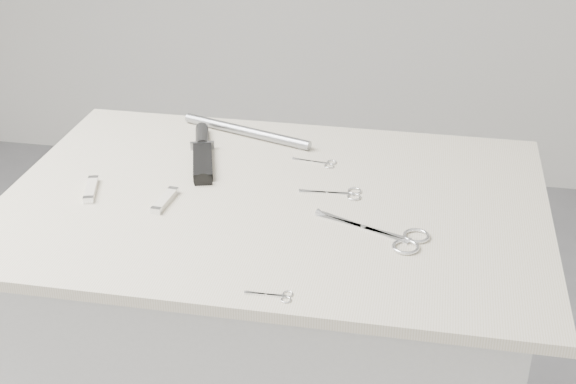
% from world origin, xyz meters
% --- Properties ---
extents(display_board, '(1.00, 0.70, 0.02)m').
position_xyz_m(display_board, '(0.00, 0.00, 0.91)').
color(display_board, beige).
rests_on(display_board, plinth).
extents(large_shears, '(0.20, 0.12, 0.01)m').
position_xyz_m(large_shears, '(0.23, -0.10, 0.92)').
color(large_shears, silver).
rests_on(large_shears, display_board).
extents(embroidery_scissors_a, '(0.12, 0.05, 0.00)m').
position_xyz_m(embroidery_scissors_a, '(0.12, 0.04, 0.92)').
color(embroidery_scissors_a, silver).
rests_on(embroidery_scissors_a, display_board).
extents(embroidery_scissors_b, '(0.09, 0.04, 0.00)m').
position_xyz_m(embroidery_scissors_b, '(0.06, 0.16, 0.92)').
color(embroidery_scissors_b, silver).
rests_on(embroidery_scissors_b, display_board).
extents(tiny_scissors, '(0.07, 0.03, 0.00)m').
position_xyz_m(tiny_scissors, '(0.07, -0.31, 0.92)').
color(tiny_scissors, silver).
rests_on(tiny_scissors, display_board).
extents(sheathed_knife, '(0.11, 0.24, 0.03)m').
position_xyz_m(sheathed_knife, '(-0.18, 0.16, 0.93)').
color(sheathed_knife, black).
rests_on(sheathed_knife, display_board).
extents(pocket_knife_a, '(0.05, 0.10, 0.01)m').
position_xyz_m(pocket_knife_a, '(-0.34, -0.04, 0.93)').
color(pocket_knife_a, beige).
rests_on(pocket_knife_a, display_board).
extents(pocket_knife_b, '(0.03, 0.09, 0.01)m').
position_xyz_m(pocket_knife_b, '(-0.19, -0.06, 0.93)').
color(pocket_knife_b, beige).
rests_on(pocket_knife_b, display_board).
extents(metal_rail, '(0.30, 0.12, 0.02)m').
position_xyz_m(metal_rail, '(-0.11, 0.27, 0.93)').
color(metal_rail, gray).
rests_on(metal_rail, display_board).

